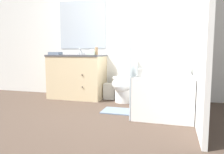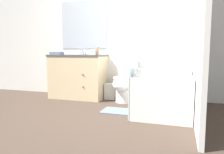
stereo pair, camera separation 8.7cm
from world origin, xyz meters
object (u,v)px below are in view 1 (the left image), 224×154
bathtub (164,91)px  soap_dispenser (96,51)px  vanity_cabinet (77,76)px  bath_towel_folded (150,73)px  sink_faucet (81,53)px  bath_mat (119,111)px  toilet (124,82)px  hand_towel_folded (55,53)px  wastebasket (110,91)px  tissue_box (92,53)px

bathtub → soap_dispenser: (-1.23, 0.38, 0.61)m
vanity_cabinet → bath_towel_folded: bearing=-32.7°
vanity_cabinet → soap_dispenser: bearing=-6.3°
sink_faucet → bath_mat: bearing=-43.2°
toilet → bath_towel_folded: (0.54, -0.86, 0.25)m
sink_faucet → soap_dispenser: soap_dispenser is taller
vanity_cabinet → soap_dispenser: (0.41, -0.05, 0.48)m
bathtub → soap_dispenser: size_ratio=8.46×
bathtub → bath_mat: 0.76m
bath_towel_folded → hand_towel_folded: bearing=156.7°
toilet → bath_mat: (0.07, -0.65, -0.35)m
wastebasket → bath_towel_folded: bearing=-50.1°
toilet → hand_towel_folded: 1.39m
tissue_box → hand_towel_folded: (-0.69, -0.11, -0.01)m
sink_faucet → wastebasket: size_ratio=0.48×
soap_dispenser → bath_mat: (0.60, -0.69, -0.89)m
tissue_box → bath_towel_folded: tissue_box is taller
vanity_cabinet → toilet: toilet is taller
wastebasket → hand_towel_folded: (-1.00, -0.21, 0.70)m
bathtub → soap_dispenser: bearing=163.0°
bathtub → wastebasket: 1.13m
tissue_box → toilet: bearing=-4.2°
sink_faucet → soap_dispenser: bearing=-31.9°
bath_mat → toilet: bearing=96.5°
vanity_cabinet → bath_towel_folded: vanity_cabinet is taller
bath_towel_folded → wastebasket: bearing=129.9°
toilet → soap_dispenser: 0.75m
toilet → wastebasket: (-0.30, 0.14, -0.21)m
bath_towel_folded → soap_dispenser: bearing=139.8°
wastebasket → hand_towel_folded: bearing=-167.9°
sink_faucet → bathtub: sink_faucet is taller
vanity_cabinet → sink_faucet: bearing=90.0°
bath_towel_folded → toilet: bearing=122.0°
bathtub → tissue_box: size_ratio=9.47×
wastebasket → bath_mat: bearing=-64.7°
toilet → tissue_box: size_ratio=6.13×
soap_dispenser → bath_towel_folded: (1.06, -0.90, -0.28)m
sink_faucet → wastebasket: 0.96m
sink_faucet → hand_towel_folded: bearing=-135.3°
bathtub → sink_faucet: bearing=158.9°
hand_towel_folded → bath_towel_folded: size_ratio=0.75×
tissue_box → bathtub: bearing=-16.2°
tissue_box → bath_mat: 1.30m
hand_towel_folded → tissue_box: bearing=9.5°
soap_dispenser → bath_towel_folded: 1.42m
vanity_cabinet → hand_towel_folded: (-0.37, -0.15, 0.43)m
bathtub → bath_towel_folded: (-0.17, -0.52, 0.33)m
toilet → bath_mat: toilet is taller
sink_faucet → bath_mat: size_ratio=0.29×
tissue_box → wastebasket: bearing=17.7°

